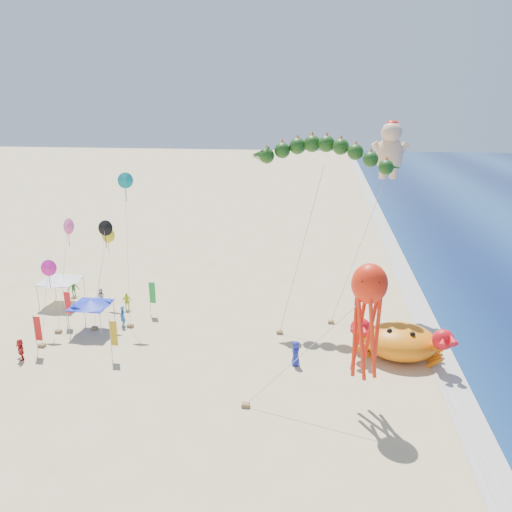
{
  "coord_description": "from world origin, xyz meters",
  "views": [
    {
      "loc": [
        2.96,
        -34.47,
        17.94
      ],
      "look_at": [
        -2.0,
        2.0,
        6.5
      ],
      "focal_mm": 35.0,
      "sensor_mm": 36.0,
      "label": 1
    }
  ],
  "objects": [
    {
      "name": "canopy_white",
      "position": [
        -20.58,
        5.58,
        2.44
      ],
      "size": [
        3.51,
        3.51,
        2.71
      ],
      "color": "gray",
      "rests_on": "ground"
    },
    {
      "name": "canopy_blue",
      "position": [
        -15.26,
        0.58,
        2.44
      ],
      "size": [
        3.17,
        3.17,
        2.71
      ],
      "color": "gray",
      "rests_on": "ground"
    },
    {
      "name": "feather_flags",
      "position": [
        -14.45,
        -0.58,
        2.01
      ],
      "size": [
        6.71,
        8.06,
        3.2
      ],
      "color": "gray",
      "rests_on": "ground"
    },
    {
      "name": "crab_inflatable",
      "position": [
        8.97,
        -0.7,
        1.36
      ],
      "size": [
        7.07,
        5.27,
        3.1
      ],
      "color": "orange",
      "rests_on": "ground"
    },
    {
      "name": "octopus_kite",
      "position": [
        5.74,
        -7.38,
        6.34
      ],
      "size": [
        8.28,
        2.05,
        9.26
      ],
      "color": "#FC280D",
      "rests_on": "ground"
    },
    {
      "name": "cherub_kite",
      "position": [
        8.51,
        10.33,
        14.08
      ],
      "size": [
        5.85,
        6.94,
        16.44
      ],
      "color": "#FCC69A",
      "rests_on": "ground"
    },
    {
      "name": "ground",
      "position": [
        0.0,
        0.0,
        0.0
      ],
      "size": [
        320.0,
        320.0,
        0.0
      ],
      "primitive_type": "plane",
      "color": "#D1B784",
      "rests_on": "ground"
    },
    {
      "name": "dragon_kite",
      "position": [
        2.8,
        5.92,
        13.68
      ],
      "size": [
        11.68,
        5.86,
        14.95
      ],
      "color": "#163E11",
      "rests_on": "ground"
    },
    {
      "name": "small_kites",
      "position": [
        -15.9,
        3.09,
        7.13
      ],
      "size": [
        6.71,
        10.21,
        12.49
      ],
      "color": "yellow",
      "rests_on": "ground"
    },
    {
      "name": "foam_strip",
      "position": [
        12.0,
        0.0,
        0.01
      ],
      "size": [
        320.0,
        320.0,
        0.0
      ],
      "primitive_type": "plane",
      "color": "silver",
      "rests_on": "ground"
    },
    {
      "name": "beachgoers",
      "position": [
        -11.8,
        1.55,
        0.85
      ],
      "size": [
        28.63,
        13.51,
        1.85
      ],
      "color": "#CDE228",
      "rests_on": "ground"
    }
  ]
}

